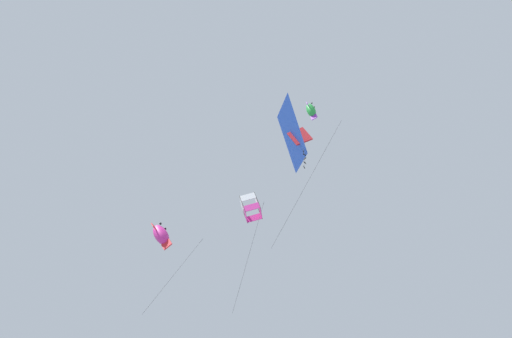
# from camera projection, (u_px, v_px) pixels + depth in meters

# --- Properties ---
(kite_fish_far_centre) EXTENTS (0.98, 1.05, 1.66)m
(kite_fish_far_centre) POSITION_uv_depth(u_px,v_px,m) (311.00, 110.00, 52.20)
(kite_fish_far_centre) COLOR green
(kite_box_near_left) EXTENTS (1.74, 1.54, 7.48)m
(kite_box_near_left) POSITION_uv_depth(u_px,v_px,m) (251.00, 208.00, 40.45)
(kite_box_near_left) COLOR white
(kite_delta_mid_left) EXTENTS (4.27, 3.58, 10.00)m
(kite_delta_mid_left) POSITION_uv_depth(u_px,v_px,m) (294.00, 135.00, 40.13)
(kite_delta_mid_left) COLOR blue
(kite_fish_upper_right) EXTENTS (2.78, 2.67, 7.74)m
(kite_fish_upper_right) POSITION_uv_depth(u_px,v_px,m) (161.00, 235.00, 43.57)
(kite_fish_upper_right) COLOR #DB2D93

